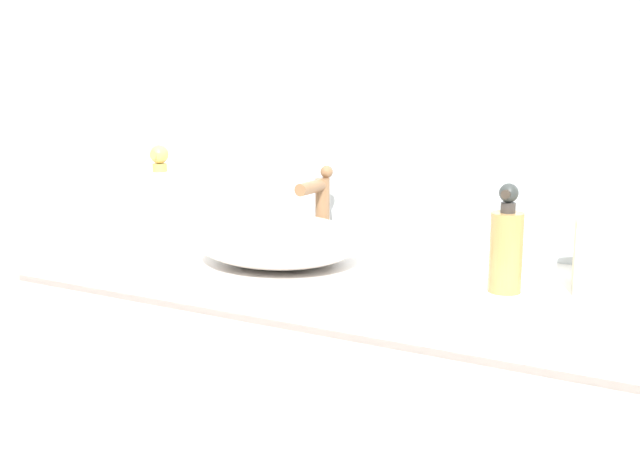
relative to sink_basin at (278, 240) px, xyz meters
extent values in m
cube|color=silver|center=(0.19, 0.33, 0.36)|extent=(6.00, 0.06, 2.60)
cube|color=silver|center=(0.18, 0.03, -0.07)|extent=(1.45, 0.51, 0.03)
ellipsoid|color=silver|center=(0.00, 0.00, 0.00)|extent=(0.34, 0.31, 0.10)
cylinder|color=brown|center=(0.00, 0.18, 0.03)|extent=(0.03, 0.03, 0.15)
cylinder|color=brown|center=(0.00, 0.14, 0.09)|extent=(0.03, 0.10, 0.03)
sphere|color=brown|center=(0.00, 0.20, 0.12)|extent=(0.03, 0.03, 0.03)
cylinder|color=#A98148|center=(0.46, 0.02, 0.02)|extent=(0.06, 0.06, 0.14)
cylinder|color=#36312F|center=(0.46, 0.02, 0.10)|extent=(0.03, 0.03, 0.02)
sphere|color=#2C3030|center=(0.46, 0.02, 0.13)|extent=(0.03, 0.03, 0.03)
cylinder|color=#352D25|center=(0.46, 0.01, 0.13)|extent=(0.02, 0.02, 0.02)
cylinder|color=silver|center=(-0.36, 0.07, 0.03)|extent=(0.07, 0.07, 0.16)
cylinder|color=gold|center=(-0.36, 0.07, 0.12)|extent=(0.03, 0.03, 0.02)
sphere|color=gold|center=(-0.36, 0.07, 0.15)|extent=(0.04, 0.04, 0.04)
cylinder|color=#D7AA53|center=(-0.36, 0.06, 0.15)|extent=(0.02, 0.02, 0.02)
cube|color=beige|center=(0.62, 0.12, 0.02)|extent=(0.15, 0.15, 0.13)
cone|color=white|center=(0.62, 0.12, 0.10)|extent=(0.07, 0.07, 0.04)
camera|label=1|loc=(0.85, -1.34, 0.35)|focal=45.14mm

